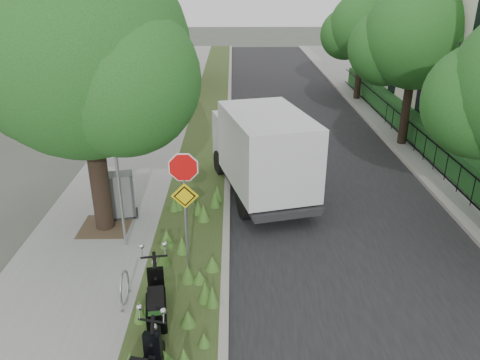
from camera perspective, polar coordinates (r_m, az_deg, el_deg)
The scene contains 19 objects.
ground at distance 11.38m, azimuth 0.73°, elevation -13.06°, with size 120.00×120.00×0.00m, color #4C5147.
sidewalk_near at distance 20.65m, azimuth -11.92°, elevation 4.15°, with size 3.50×60.00×0.12m, color gray.
verge at distance 20.30m, azimuth -4.26°, elevation 4.27°, with size 2.00×60.00×0.12m, color #33451D.
kerb_near at distance 20.26m, azimuth -1.43°, elevation 4.31°, with size 0.20×60.00×0.13m, color #9E9991.
road at distance 20.54m, azimuth 8.41°, elevation 4.15°, with size 7.00×60.00×0.01m, color black.
kerb_far at distance 21.36m, azimuth 17.75°, elevation 4.20°, with size 0.20×60.00×0.13m, color #9E9991.
footpath_far at distance 21.96m, azimuth 21.97°, elevation 4.10°, with size 3.20×60.00×0.12m, color gray.
street_tree_main at distance 12.71m, azimuth -18.78°, elevation 13.44°, with size 6.21×5.54×7.66m.
bare_post at distance 12.22m, azimuth -14.62°, elevation 0.36°, with size 0.08×0.08×4.00m.
bike_hoop at distance 10.87m, azimuth -13.91°, elevation -12.62°, with size 0.06×0.78×0.77m.
sign_assembly at distance 10.73m, azimuth -6.78°, elevation -1.14°, with size 0.94×0.08×3.22m.
fence_far at distance 21.41m, azimuth 19.74°, elevation 5.68°, with size 0.04×24.00×1.00m.
hedge_far at distance 21.66m, azimuth 21.48°, elevation 5.63°, with size 1.00×24.00×1.10m, color #19481E.
brick_building at distance 32.54m, azimuth -18.23°, elevation 18.09°, with size 9.40×10.40×8.30m.
far_tree_b at distance 20.61m, azimuth 20.44°, elevation 15.55°, with size 4.83×4.31×6.56m.
far_tree_c at distance 28.23m, azimuth 14.66°, elevation 17.25°, with size 4.37×3.89×5.93m.
scooter_near at distance 10.01m, azimuth -10.09°, elevation -15.30°, with size 0.60×1.93×0.92m.
box_truck at distance 15.22m, azimuth 2.67°, elevation 3.84°, with size 3.40×5.88×2.51m.
utility_cabinet at distance 14.39m, azimuth -14.56°, elevation -1.89°, with size 1.14×0.88×1.35m.
Camera 1 is at (-0.27, -9.10, 6.82)m, focal length 35.00 mm.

